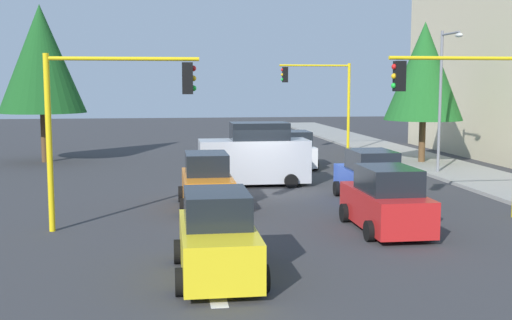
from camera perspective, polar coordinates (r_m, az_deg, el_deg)
The scene contains 15 objects.
ground_plane at distance 26.29m, azimuth 0.91°, elevation -2.92°, with size 120.00×120.00×0.00m, color #353538.
sidewalk_kerb at distance 34.13m, azimuth 17.27°, elevation -0.86°, with size 80.00×4.00×0.15m, color gray.
lane_arrow_near at distance 14.80m, azimuth -3.84°, elevation -10.62°, with size 2.40×1.10×1.10m.
traffic_signal_far_left at distance 40.77m, azimuth 5.88°, elevation 6.25°, with size 0.36×4.59×5.77m.
traffic_signal_near_right at distance 19.69m, azimuth -12.81°, elevation 4.77°, with size 0.36×4.59×5.34m.
traffic_signal_near_left at distance 21.85m, azimuth 18.33°, elevation 4.91°, with size 0.36×4.59×5.42m.
street_lamp_curbside at distance 32.05m, azimuth 16.48°, elevation 6.36°, with size 2.15×0.28×7.00m.
tree_opposite_side at distance 38.28m, azimuth -18.68°, elevation 8.56°, with size 4.85×4.85×8.90m.
tree_roadside_mid at distance 36.40m, azimuth 14.82°, elevation 7.68°, with size 4.28×4.28×7.83m.
delivery_van_silver at distance 28.04m, azimuth -0.12°, elevation 0.34°, with size 2.22×4.80×2.77m.
car_yellow at distance 14.84m, azimuth -3.48°, elevation -7.01°, with size 3.99×1.99×1.98m.
car_red at distance 19.75m, azimuth 11.55°, elevation -3.66°, with size 4.17×2.02×1.98m.
car_white at distance 34.03m, azimuth 3.40°, elevation 0.81°, with size 3.78×2.10×1.98m.
car_orange at distance 23.02m, azimuth -4.42°, elevation -2.06°, with size 4.19×2.01×1.98m.
car_blue at distance 24.52m, azimuth 10.17°, elevation -1.61°, with size 4.13×2.04×1.98m.
Camera 1 is at (25.61, -3.97, 4.43)m, focal length 44.69 mm.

